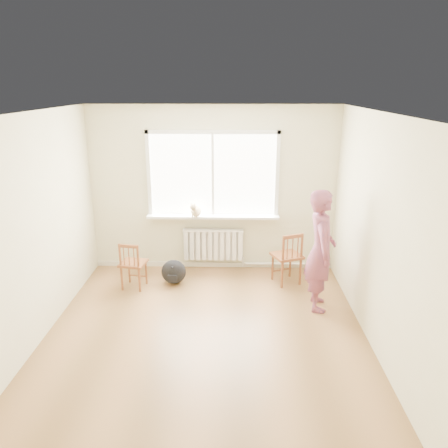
# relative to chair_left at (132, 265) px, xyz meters

# --- Properties ---
(floor) EXTENTS (4.50, 4.50, 0.00)m
(floor) POSITION_rel_chair_left_xyz_m (1.19, -1.38, -0.38)
(floor) COLOR #96673D
(floor) RESTS_ON ground
(ceiling) EXTENTS (4.50, 4.50, 0.00)m
(ceiling) POSITION_rel_chair_left_xyz_m (1.19, -1.38, 2.32)
(ceiling) COLOR white
(ceiling) RESTS_ON back_wall
(back_wall) EXTENTS (4.00, 0.01, 2.70)m
(back_wall) POSITION_rel_chair_left_xyz_m (1.19, 0.87, 0.97)
(back_wall) COLOR beige
(back_wall) RESTS_ON ground
(window) EXTENTS (2.12, 0.05, 1.42)m
(window) POSITION_rel_chair_left_xyz_m (1.19, 0.85, 1.28)
(window) COLOR white
(window) RESTS_ON back_wall
(windowsill) EXTENTS (2.15, 0.22, 0.04)m
(windowsill) POSITION_rel_chair_left_xyz_m (1.19, 0.76, 0.55)
(windowsill) COLOR white
(windowsill) RESTS_ON back_wall
(radiator) EXTENTS (1.00, 0.12, 0.55)m
(radiator) POSITION_rel_chair_left_xyz_m (1.19, 0.78, 0.06)
(radiator) COLOR white
(radiator) RESTS_ON back_wall
(heating_pipe) EXTENTS (1.40, 0.04, 0.04)m
(heating_pipe) POSITION_rel_chair_left_xyz_m (2.44, 0.81, -0.30)
(heating_pipe) COLOR silver
(heating_pipe) RESTS_ON back_wall
(baseboard) EXTENTS (4.00, 0.03, 0.08)m
(baseboard) POSITION_rel_chair_left_xyz_m (1.19, 0.86, -0.34)
(baseboard) COLOR beige
(baseboard) RESTS_ON ground
(chair_left) EXTENTS (0.42, 0.41, 0.75)m
(chair_left) POSITION_rel_chair_left_xyz_m (0.00, 0.00, 0.00)
(chair_left) COLOR brown
(chair_left) RESTS_ON floor
(chair_right) EXTENTS (0.54, 0.53, 0.84)m
(chair_right) POSITION_rel_chair_left_xyz_m (2.38, 0.23, 0.05)
(chair_right) COLOR brown
(chair_right) RESTS_ON floor
(person) EXTENTS (0.44, 0.64, 1.69)m
(person) POSITION_rel_chair_left_xyz_m (2.71, -0.51, 0.47)
(person) COLOR #C2405F
(person) RESTS_ON floor
(cat) EXTENTS (0.23, 0.38, 0.26)m
(cat) POSITION_rel_chair_left_xyz_m (0.92, 0.68, 0.68)
(cat) COLOR beige
(cat) RESTS_ON windowsill
(backpack) EXTENTS (0.42, 0.33, 0.39)m
(backpack) POSITION_rel_chair_left_xyz_m (0.60, 0.19, -0.19)
(backpack) COLOR black
(backpack) RESTS_ON floor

